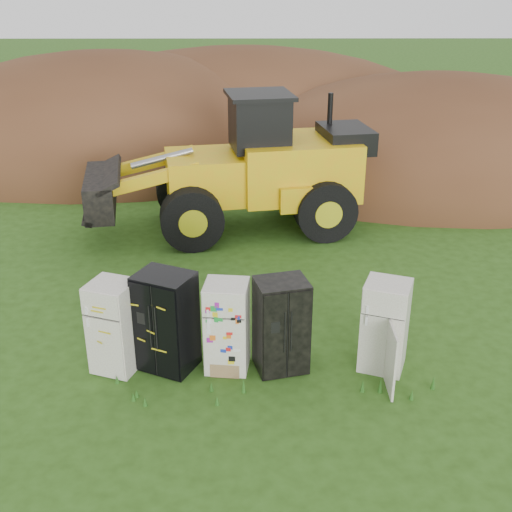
{
  "coord_description": "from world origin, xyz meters",
  "views": [
    {
      "loc": [
        -0.05,
        -9.91,
        6.67
      ],
      "look_at": [
        0.03,
        2.0,
        1.31
      ],
      "focal_mm": 45.0,
      "sensor_mm": 36.0,
      "label": 1
    }
  ],
  "objects_px": {
    "fridge_black_side": "(166,321)",
    "fridge_open_door": "(385,326)",
    "fridge_leftmost": "(114,326)",
    "fridge_dark_mid": "(281,325)",
    "fridge_sticker": "(227,326)",
    "wheel_loader": "(225,164)"
  },
  "relations": [
    {
      "from": "fridge_leftmost",
      "to": "fridge_open_door",
      "type": "height_order",
      "value": "fridge_leftmost"
    },
    {
      "from": "fridge_sticker",
      "to": "wheel_loader",
      "type": "xyz_separation_m",
      "value": [
        -0.27,
        6.81,
        1.01
      ]
    },
    {
      "from": "fridge_leftmost",
      "to": "fridge_dark_mid",
      "type": "distance_m",
      "value": 2.97
    },
    {
      "from": "fridge_leftmost",
      "to": "fridge_black_side",
      "type": "height_order",
      "value": "fridge_black_side"
    },
    {
      "from": "fridge_sticker",
      "to": "wheel_loader",
      "type": "bearing_deg",
      "value": 98.64
    },
    {
      "from": "fridge_leftmost",
      "to": "wheel_loader",
      "type": "distance_m",
      "value": 7.1
    },
    {
      "from": "fridge_leftmost",
      "to": "fridge_open_door",
      "type": "xyz_separation_m",
      "value": [
        4.82,
        -0.0,
        -0.0
      ]
    },
    {
      "from": "fridge_dark_mid",
      "to": "fridge_leftmost",
      "type": "bearing_deg",
      "value": 165.39
    },
    {
      "from": "fridge_dark_mid",
      "to": "fridge_open_door",
      "type": "bearing_deg",
      "value": -14.01
    },
    {
      "from": "fridge_dark_mid",
      "to": "wheel_loader",
      "type": "bearing_deg",
      "value": 85.88
    },
    {
      "from": "fridge_dark_mid",
      "to": "wheel_loader",
      "type": "relative_size",
      "value": 0.23
    },
    {
      "from": "fridge_black_side",
      "to": "fridge_dark_mid",
      "type": "distance_m",
      "value": 2.05
    },
    {
      "from": "fridge_black_side",
      "to": "wheel_loader",
      "type": "relative_size",
      "value": 0.24
    },
    {
      "from": "fridge_open_door",
      "to": "wheel_loader",
      "type": "xyz_separation_m",
      "value": [
        -3.08,
        6.81,
        1.01
      ]
    },
    {
      "from": "fridge_dark_mid",
      "to": "fridge_sticker",
      "type": "bearing_deg",
      "value": 165.0
    },
    {
      "from": "fridge_sticker",
      "to": "wheel_loader",
      "type": "relative_size",
      "value": 0.22
    },
    {
      "from": "fridge_dark_mid",
      "to": "wheel_loader",
      "type": "xyz_separation_m",
      "value": [
        -1.23,
        6.82,
        0.99
      ]
    },
    {
      "from": "fridge_open_door",
      "to": "fridge_dark_mid",
      "type": "bearing_deg",
      "value": -159.04
    },
    {
      "from": "fridge_leftmost",
      "to": "fridge_black_side",
      "type": "bearing_deg",
      "value": 22.81
    },
    {
      "from": "fridge_leftmost",
      "to": "wheel_loader",
      "type": "bearing_deg",
      "value": 95.59
    },
    {
      "from": "fridge_black_side",
      "to": "fridge_open_door",
      "type": "height_order",
      "value": "fridge_black_side"
    },
    {
      "from": "fridge_dark_mid",
      "to": "fridge_open_door",
      "type": "xyz_separation_m",
      "value": [
        1.85,
        0.01,
        -0.02
      ]
    }
  ]
}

